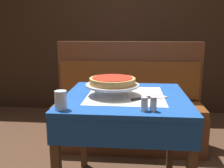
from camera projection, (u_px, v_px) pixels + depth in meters
dining_table_front at (125, 111)px, 1.72m from camera, size 0.83×0.83×0.77m
dining_table_rear at (123, 75)px, 3.21m from camera, size 0.60×0.60×0.77m
booth_bench at (128, 116)px, 2.59m from camera, size 1.52×0.44×1.09m
back_wall_panel at (131, 30)px, 3.59m from camera, size 6.00×0.04×2.40m
pizza_pan_stand at (112, 86)px, 1.68m from camera, size 0.36×0.36×0.08m
deep_dish_pizza at (112, 81)px, 1.67m from camera, size 0.31×0.31×0.05m
pizza_server at (150, 97)px, 1.62m from camera, size 0.24×0.18×0.01m
water_glass_near at (61, 100)px, 1.38m from camera, size 0.07×0.07×0.11m
salt_shaker at (144, 104)px, 1.36m from camera, size 0.04×0.04×0.08m
pepper_shaker at (153, 104)px, 1.36m from camera, size 0.04×0.04×0.08m
condiment_caddy at (127, 61)px, 3.21m from camera, size 0.13×0.13×0.17m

